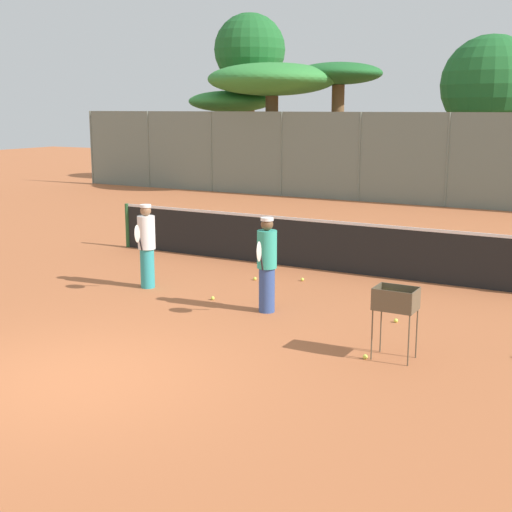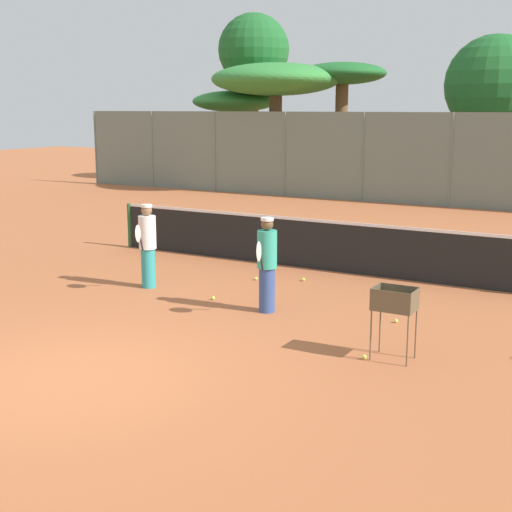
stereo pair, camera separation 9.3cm
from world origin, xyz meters
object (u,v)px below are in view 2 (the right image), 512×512
(ball_cart, at_px, (395,305))
(player_white_outfit, at_px, (147,245))
(player_red_cap, at_px, (267,263))
(tennis_net, at_px, (313,243))

(ball_cart, bearing_deg, player_white_outfit, 164.42)
(player_white_outfit, distance_m, player_red_cap, 2.78)
(player_white_outfit, height_order, player_red_cap, player_red_cap)
(player_white_outfit, height_order, ball_cart, player_white_outfit)
(player_white_outfit, distance_m, ball_cart, 5.56)
(tennis_net, relative_size, player_white_outfit, 6.27)
(tennis_net, bearing_deg, player_white_outfit, -124.13)
(tennis_net, xyz_separation_m, ball_cart, (3.33, -4.49, 0.21))
(player_red_cap, distance_m, ball_cart, 2.85)
(player_red_cap, bearing_deg, ball_cart, 51.87)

